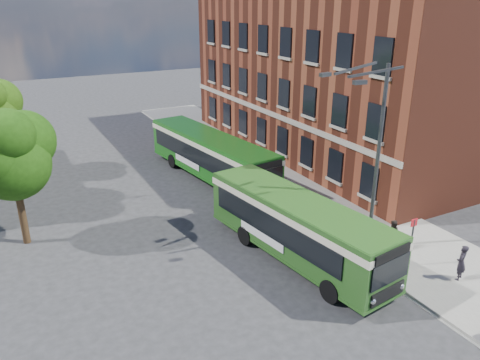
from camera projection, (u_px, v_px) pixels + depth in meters
ground at (256, 256)px, 22.46m from camera, size 120.00×120.00×0.00m
pavement at (287, 177)px, 32.06m from camera, size 6.00×48.00×0.15m
kerb_line at (248, 186)px, 30.76m from camera, size 0.12×48.00×0.01m
brick_office at (338, 62)px, 35.86m from camera, size 12.10×26.00×14.20m
street_lamp at (372, 159)px, 21.16m from camera, size 2.96×2.38×9.00m
bus_stop_sign at (412, 240)px, 20.88m from camera, size 0.35×0.08×2.52m
bus_front at (297, 223)px, 21.67m from camera, size 3.96×10.82×3.02m
bus_rear at (211, 152)px, 31.49m from camera, size 4.16×12.69×3.02m
pedestrian_a at (461, 263)px, 20.09m from camera, size 0.70×0.59×1.63m
pedestrian_b at (392, 235)px, 22.58m from camera, size 0.80×0.66×1.51m
tree_left at (12, 153)px, 21.97m from camera, size 4.16×3.95×7.02m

